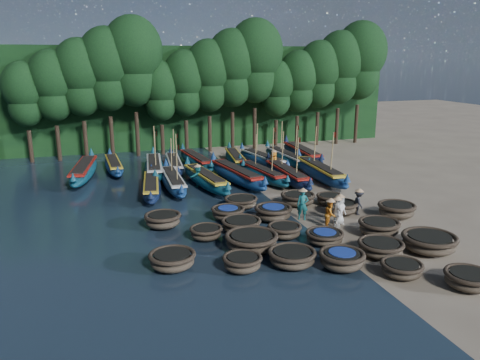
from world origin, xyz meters
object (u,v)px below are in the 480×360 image
object	(u,v)px
coracle_8	(381,248)
fisherman_5	(198,176)
long_boat_9	(84,171)
fisherman_6	(274,161)
fisherman_1	(303,203)
coracle_24	(329,199)
long_boat_13	(196,160)
coracle_5	(242,262)
coracle_14	(379,227)
coracle_17	(273,212)
coracle_22	(241,202)
coracle_9	(429,242)
coracle_15	(206,232)
fisherman_3	(359,202)
long_boat_4	(206,179)
long_boat_14	(236,159)
coracle_19	(397,210)
fisherman_0	(340,209)
long_boat_10	(114,165)
coracle_20	(163,220)
long_boat_8	(320,172)
coracle_23	(298,198)
coracle_6	(292,257)
long_boat_3	(173,181)
coracle_7	(342,259)
long_boat_2	(151,187)
coracle_18	(342,207)
long_boat_12	(174,164)
coracle_3	(402,268)
coracle_10	(172,260)
long_boat_6	(262,173)
fisherman_2	(330,213)
coracle_16	(241,225)
long_boat_17	(302,153)
coracle_13	(325,237)
long_boat_7	(287,174)
long_boat_11	(154,167)

from	to	relation	value
coracle_8	fisherman_5	xyz separation A→B (m)	(-5.50, 14.33, 0.40)
long_boat_9	fisherman_6	world-z (taller)	fisherman_6
long_boat_9	fisherman_1	distance (m)	18.02
coracle_24	long_boat_13	world-z (taller)	long_boat_13
coracle_5	coracle_14	size ratio (longest dim) A/B	0.78
coracle_17	long_boat_13	xyz separation A→B (m)	(-1.29, 14.57, 0.04)
coracle_22	coracle_24	bearing A→B (deg)	-10.62
coracle_9	coracle_22	size ratio (longest dim) A/B	1.36
coracle_15	fisherman_3	distance (m)	9.48
long_boat_4	coracle_9	bearing A→B (deg)	-69.90
long_boat_13	fisherman_3	size ratio (longest dim) A/B	4.62
coracle_9	long_boat_14	size ratio (longest dim) A/B	0.41
coracle_19	fisherman_0	size ratio (longest dim) A/B	1.33
coracle_19	long_boat_10	distance (m)	22.27
coracle_20	long_boat_8	xyz separation A→B (m)	(12.81, 6.72, 0.16)
coracle_5	coracle_23	xyz separation A→B (m)	(6.13, 7.77, 0.03)
coracle_6	long_boat_3	world-z (taller)	long_boat_3
long_boat_13	long_boat_8	bearing A→B (deg)	-48.22
coracle_7	long_boat_2	bearing A→B (deg)	114.60
coracle_19	fisherman_3	xyz separation A→B (m)	(-1.83, 1.11, 0.32)
coracle_7	coracle_18	bearing A→B (deg)	60.72
coracle_17	fisherman_5	world-z (taller)	fisherman_5
coracle_9	coracle_24	bearing A→B (deg)	97.42
fisherman_3	fisherman_5	xyz separation A→B (m)	(-7.65, 8.83, 0.01)
coracle_15	long_boat_12	distance (m)	15.25
long_boat_14	coracle_3	bearing A→B (deg)	-80.95
coracle_3	fisherman_5	distance (m)	17.21
coracle_6	fisherman_6	world-z (taller)	fisherman_6
coracle_23	coracle_10	bearing A→B (deg)	-143.47
long_boat_6	fisherman_2	size ratio (longest dim) A/B	4.28
long_boat_8	fisherman_0	bearing A→B (deg)	-107.95
coracle_20	long_boat_14	bearing A→B (deg)	58.49
fisherman_6	coracle_15	bearing A→B (deg)	-28.47
long_boat_6	fisherman_0	size ratio (longest dim) A/B	4.16
long_boat_6	fisherman_1	bearing A→B (deg)	-103.35
coracle_19	long_boat_6	bearing A→B (deg)	113.87
coracle_16	long_boat_9	world-z (taller)	long_boat_9
coracle_23	long_boat_9	xyz separation A→B (m)	(-12.80, 10.99, 0.17)
coracle_15	long_boat_17	xyz separation A→B (m)	(12.59, 15.73, 0.23)
coracle_15	coracle_17	xyz separation A→B (m)	(4.28, 1.60, 0.11)
coracle_18	long_boat_12	xyz separation A→B (m)	(-7.55, 13.79, 0.08)
long_boat_6	fisherman_5	distance (m)	4.96
coracle_14	long_boat_17	world-z (taller)	long_boat_17
coracle_24	long_boat_12	distance (m)	14.23
long_boat_14	coracle_19	bearing A→B (deg)	-65.10
coracle_10	fisherman_5	world-z (taller)	fisherman_5
coracle_10	coracle_13	size ratio (longest dim) A/B	1.12
long_boat_7	long_boat_17	xyz separation A→B (m)	(4.27, 6.60, 0.04)
coracle_19	long_boat_11	xyz separation A→B (m)	(-11.99, 14.40, 0.11)
long_boat_4	long_boat_8	xyz separation A→B (m)	(8.69, -0.60, 0.05)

